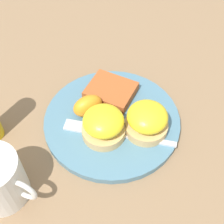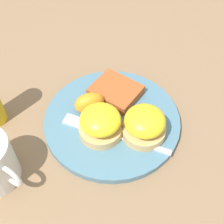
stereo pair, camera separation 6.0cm
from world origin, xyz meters
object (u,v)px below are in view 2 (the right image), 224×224
at_px(sandwich_benedict_right, 145,124).
at_px(orange_wedge, 89,103).
at_px(hashbrown_patty, 116,91).
at_px(fork, 109,133).
at_px(sandwich_benedict_left, 102,124).

height_order(sandwich_benedict_right, orange_wedge, sandwich_benedict_right).
relative_size(hashbrown_patty, fork, 0.44).
distance_m(orange_wedge, fork, 0.07).
height_order(orange_wedge, fork, orange_wedge).
bearing_deg(sandwich_benedict_left, fork, 29.41).
relative_size(sandwich_benedict_right, fork, 0.38).
relative_size(sandwich_benedict_left, fork, 0.38).
xyz_separation_m(orange_wedge, fork, (0.06, -0.03, -0.02)).
height_order(sandwich_benedict_left, orange_wedge, sandwich_benedict_left).
bearing_deg(sandwich_benedict_right, sandwich_benedict_left, -148.39).
bearing_deg(orange_wedge, sandwich_benedict_right, 3.02).
height_order(sandwich_benedict_left, fork, sandwich_benedict_left).
relative_size(sandwich_benedict_left, hashbrown_patty, 0.88).
bearing_deg(hashbrown_patty, fork, -66.33).
bearing_deg(sandwich_benedict_right, hashbrown_patty, 149.32).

